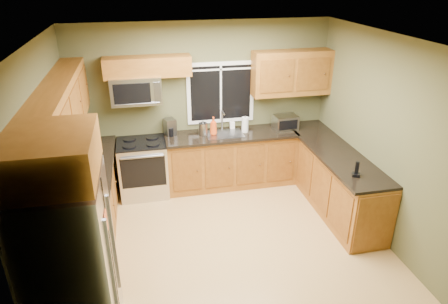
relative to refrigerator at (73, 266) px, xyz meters
name	(u,v)px	position (x,y,z in m)	size (l,w,h in m)	color
floor	(226,237)	(1.74, 1.30, -0.90)	(4.20, 4.20, 0.00)	tan
ceiling	(226,39)	(1.74, 1.30, 1.80)	(4.20, 4.20, 0.00)	white
back_wall	(203,105)	(1.74, 3.10, 0.45)	(4.20, 4.20, 0.00)	brown
front_wall	(271,235)	(1.74, -0.50, 0.45)	(4.20, 4.20, 0.00)	brown
left_wall	(48,165)	(-0.36, 1.30, 0.45)	(3.60, 3.60, 0.00)	brown
right_wall	(378,136)	(3.84, 1.30, 0.45)	(3.60, 3.60, 0.00)	brown
window	(221,93)	(2.04, 3.08, 0.65)	(1.12, 0.03, 1.02)	white
base_cabinets_left	(90,206)	(-0.06, 1.78, -0.45)	(0.60, 2.65, 0.90)	brown
countertop_left	(87,176)	(-0.04, 1.78, 0.02)	(0.65, 2.65, 0.04)	black
base_cabinets_back	(231,160)	(2.15, 2.80, -0.45)	(2.17, 0.60, 0.90)	brown
countertop_back	(231,135)	(2.15, 2.78, 0.02)	(2.17, 0.65, 0.04)	black
base_cabinets_peninsula	(332,178)	(3.54, 1.84, -0.45)	(0.60, 2.52, 0.90)	brown
countertop_peninsula	(333,150)	(3.51, 1.85, 0.02)	(0.65, 2.50, 0.04)	black
upper_cabinets_left	(62,109)	(-0.20, 1.78, 0.96)	(0.33, 2.65, 0.72)	brown
upper_cabinets_back_left	(148,67)	(0.89, 2.94, 1.17)	(1.30, 0.33, 0.30)	brown
upper_cabinets_back_right	(291,73)	(3.19, 2.94, 0.96)	(1.30, 0.33, 0.72)	brown
upper_cabinet_over_fridge	(50,156)	(0.00, 0.00, 1.13)	(0.72, 0.90, 0.38)	brown
refrigerator	(73,266)	(0.00, 0.00, 0.00)	(0.74, 0.90, 1.80)	#B7B7BC
range	(143,168)	(0.69, 2.77, -0.43)	(0.76, 0.69, 0.94)	#B7B7BC
microwave	(136,90)	(0.69, 2.91, 0.83)	(0.76, 0.41, 0.42)	#B7B7BC
sink	(224,133)	(2.04, 2.79, 0.05)	(0.60, 0.42, 0.36)	slate
toaster_oven	(285,122)	(3.09, 2.80, 0.16)	(0.40, 0.32, 0.24)	#B7B7BC
coffee_maker	(170,127)	(1.17, 2.94, 0.17)	(0.21, 0.25, 0.27)	slate
kettle	(203,128)	(1.69, 2.81, 0.16)	(0.14, 0.14, 0.25)	#B7B7BC
paper_towel_roll	(245,125)	(2.39, 2.80, 0.17)	(0.14, 0.14, 0.28)	white
soap_bottle_a	(213,126)	(1.86, 2.80, 0.19)	(0.12, 0.12, 0.30)	#DD4914
soap_bottle_b	(232,124)	(2.22, 3.00, 0.13)	(0.08, 0.08, 0.17)	white
cordless_phone	(356,172)	(3.41, 1.00, 0.10)	(0.13, 0.13, 0.21)	black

